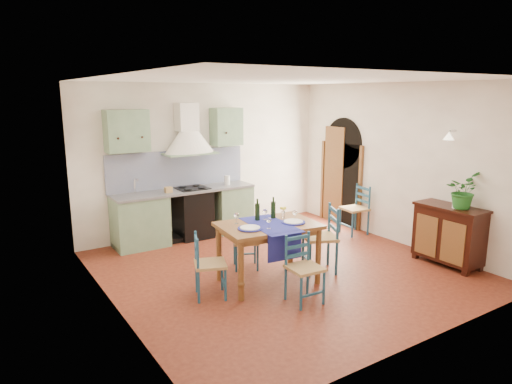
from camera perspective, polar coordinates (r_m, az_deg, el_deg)
floor at (r=7.04m, az=3.35°, el=-9.57°), size 5.00×5.00×0.00m
back_wall at (r=8.43m, az=-8.41°, el=1.40°), size 5.00×0.96×2.80m
right_wall at (r=8.54m, az=15.99°, el=3.16°), size 0.26×5.00×2.80m
left_wall at (r=5.57m, az=-17.71°, el=-0.88°), size 0.04×5.00×2.80m
ceiling at (r=6.54m, az=3.66°, el=13.91°), size 5.00×5.00×0.01m
dining_table at (r=6.32m, az=1.60°, el=-4.87°), size 1.42×1.09×1.17m
chair_near at (r=5.87m, az=5.96°, el=-9.43°), size 0.43×0.43×0.87m
chair_far at (r=6.91m, az=-1.26°, el=-6.30°), size 0.50×0.50×0.80m
chair_left at (r=5.99m, az=-6.02°, el=-9.04°), size 0.52×0.52×0.85m
chair_right at (r=6.86m, az=8.27°, el=-5.67°), size 0.62×0.62×1.00m
chair_spare at (r=8.81m, az=12.39°, el=-2.09°), size 0.48×0.48×0.93m
sideboard at (r=7.64m, az=22.95°, el=-4.74°), size 0.50×1.05×0.94m
potted_plant at (r=7.39m, az=24.37°, el=0.17°), size 0.62×0.59×0.54m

